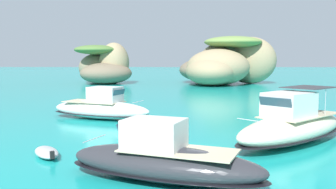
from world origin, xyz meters
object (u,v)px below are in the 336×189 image
at_px(motorboat_cream, 293,126).
at_px(dinghy_tender, 47,152).
at_px(motorboat_white, 101,108).
at_px(motorboat_charcoal, 163,160).
at_px(islet_large, 222,65).
at_px(islet_small, 104,67).

distance_m(motorboat_cream, dinghy_tender, 14.27).
xyz_separation_m(motorboat_white, motorboat_charcoal, (5.77, -16.11, -0.05)).
height_order(islet_large, dinghy_tender, islet_large).
bearing_deg(islet_small, dinghy_tender, -82.27).
relative_size(motorboat_white, motorboat_charcoal, 1.05).
bearing_deg(motorboat_white, dinghy_tender, -92.05).
distance_m(islet_small, motorboat_white, 45.83).
height_order(islet_small, motorboat_white, islet_small).
relative_size(islet_large, motorboat_white, 2.52).
bearing_deg(motorboat_charcoal, motorboat_cream, 43.51).
height_order(islet_small, dinghy_tender, islet_small).
distance_m(islet_small, motorboat_cream, 58.13).
relative_size(islet_small, dinghy_tender, 5.73).
relative_size(motorboat_white, dinghy_tender, 3.45).
xyz_separation_m(islet_small, motorboat_white, (8.23, -45.02, -2.45)).
bearing_deg(dinghy_tender, motorboat_charcoal, -31.24).
height_order(islet_large, motorboat_cream, islet_large).
relative_size(islet_small, motorboat_charcoal, 1.75).
bearing_deg(motorboat_charcoal, motorboat_white, 109.71).
distance_m(motorboat_cream, motorboat_charcoal, 10.49).
bearing_deg(islet_small, motorboat_cream, -68.15).
height_order(motorboat_white, dinghy_tender, motorboat_white).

